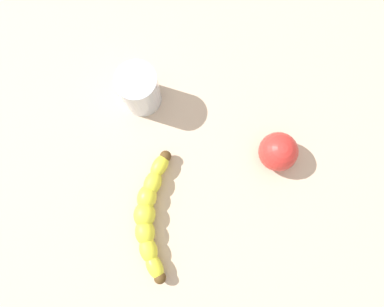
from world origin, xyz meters
The scene contains 4 objects.
wooden_tabletop centered at (0.00, 0.00, 1.50)cm, with size 120.00×120.00×3.00cm, color #CBAF94.
banana centered at (5.14, -8.74, 4.90)cm, with size 21.79×10.05×3.79cm.
smoothie_glass centered at (-16.21, -4.48, 7.71)cm, with size 7.09×7.09×9.44cm.
apple_fruit centered at (1.10, 15.70, 6.44)cm, with size 6.88×6.88×6.88cm, color red.
Camera 1 is at (7.72, -1.90, 66.45)cm, focal length 32.89 mm.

